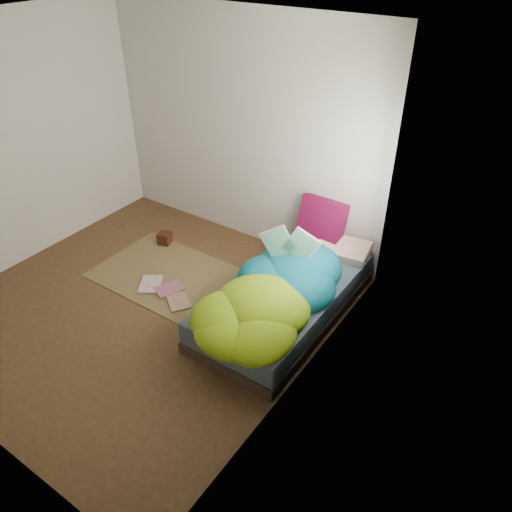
{
  "coord_description": "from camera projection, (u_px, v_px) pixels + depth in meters",
  "views": [
    {
      "loc": [
        3.13,
        -2.58,
        3.25
      ],
      "look_at": [
        0.87,
        0.75,
        0.54
      ],
      "focal_mm": 35.0,
      "sensor_mm": 36.0,
      "label": 1
    }
  ],
  "objects": [
    {
      "name": "ground",
      "position": [
        144.0,
        307.0,
        5.04
      ],
      "size": [
        3.5,
        3.5,
        0.0
      ],
      "primitive_type": "cube",
      "color": "#462F1B",
      "rests_on": "ground"
    },
    {
      "name": "room_walls",
      "position": [
        121.0,
        156.0,
        4.13
      ],
      "size": [
        3.54,
        3.54,
        2.62
      ],
      "color": "silver",
      "rests_on": "ground"
    },
    {
      "name": "bed",
      "position": [
        284.0,
        300.0,
        4.87
      ],
      "size": [
        1.0,
        2.0,
        0.34
      ],
      "color": "#3A281F",
      "rests_on": "ground"
    },
    {
      "name": "duvet",
      "position": [
        273.0,
        284.0,
        4.53
      ],
      "size": [
        0.96,
        1.84,
        0.34
      ],
      "primitive_type": null,
      "color": "navy",
      "rests_on": "bed"
    },
    {
      "name": "rug",
      "position": [
        170.0,
        275.0,
        5.49
      ],
      "size": [
        1.6,
        1.1,
        0.01
      ],
      "primitive_type": "cube",
      "color": "brown",
      "rests_on": "ground"
    },
    {
      "name": "pillow_floral",
      "position": [
        343.0,
        249.0,
        5.2
      ],
      "size": [
        0.56,
        0.39,
        0.12
      ],
      "primitive_type": "cube",
      "rotation": [
        0.0,
        0.0,
        0.12
      ],
      "color": "white",
      "rests_on": "bed"
    },
    {
      "name": "pillow_magenta",
      "position": [
        322.0,
        222.0,
        5.3
      ],
      "size": [
        0.5,
        0.17,
        0.5
      ],
      "primitive_type": "cube",
      "rotation": [
        0.0,
        0.0,
        -0.04
      ],
      "color": "#55052D",
      "rests_on": "bed"
    },
    {
      "name": "open_book",
      "position": [
        290.0,
        235.0,
        4.64
      ],
      "size": [
        0.47,
        0.25,
        0.28
      ],
      "primitive_type": null,
      "rotation": [
        0.0,
        0.0,
        0.34
      ],
      "color": "#3A842B",
      "rests_on": "duvet"
    },
    {
      "name": "wooden_box",
      "position": [
        165.0,
        238.0,
        5.98
      ],
      "size": [
        0.18,
        0.18,
        0.14
      ],
      "primitive_type": "cube",
      "rotation": [
        0.0,
        0.0,
        0.31
      ],
      "color": "#3D160D",
      "rests_on": "rug"
    },
    {
      "name": "floor_book_a",
      "position": [
        140.0,
        284.0,
        5.33
      ],
      "size": [
        0.36,
        0.38,
        0.02
      ],
      "primitive_type": "imported",
      "rotation": [
        0.0,
        0.0,
        0.58
      ],
      "color": "white",
      "rests_on": "rug"
    },
    {
      "name": "floor_book_b",
      "position": [
        165.0,
        284.0,
        5.33
      ],
      "size": [
        0.31,
        0.35,
        0.03
      ],
      "primitive_type": "imported",
      "rotation": [
        0.0,
        0.0,
        -0.41
      ],
      "color": "#B0656E",
      "rests_on": "rug"
    },
    {
      "name": "floor_book_c",
      "position": [
        169.0,
        304.0,
        5.05
      ],
      "size": [
        0.35,
        0.33,
        0.02
      ],
      "primitive_type": "imported",
      "rotation": [
        0.0,
        0.0,
        0.97
      ],
      "color": "tan",
      "rests_on": "rug"
    }
  ]
}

